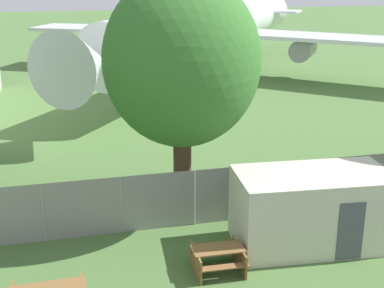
{
  "coord_description": "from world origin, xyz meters",
  "views": [
    {
      "loc": [
        -4.22,
        -7.05,
        8.55
      ],
      "look_at": [
        0.66,
        12.57,
        2.0
      ],
      "focal_mm": 50.0,
      "sensor_mm": 36.0,
      "label": 1
    }
  ],
  "objects_px": {
    "tree_behind_benches": "(182,62)",
    "airplane": "(212,28)",
    "portable_cabin": "(312,209)",
    "picnic_bench_open_grass": "(218,257)"
  },
  "relations": [
    {
      "from": "portable_cabin",
      "to": "picnic_bench_open_grass",
      "type": "height_order",
      "value": "portable_cabin"
    },
    {
      "from": "airplane",
      "to": "portable_cabin",
      "type": "height_order",
      "value": "airplane"
    },
    {
      "from": "portable_cabin",
      "to": "picnic_bench_open_grass",
      "type": "xyz_separation_m",
      "value": [
        -3.45,
        -0.91,
        -0.76
      ]
    },
    {
      "from": "airplane",
      "to": "portable_cabin",
      "type": "distance_m",
      "value": 29.19
    },
    {
      "from": "airplane",
      "to": "tree_behind_benches",
      "type": "relative_size",
      "value": 4.27
    },
    {
      "from": "tree_behind_benches",
      "to": "picnic_bench_open_grass",
      "type": "bearing_deg",
      "value": -88.7
    },
    {
      "from": "tree_behind_benches",
      "to": "airplane",
      "type": "bearing_deg",
      "value": 71.68
    },
    {
      "from": "airplane",
      "to": "portable_cabin",
      "type": "bearing_deg",
      "value": 25.96
    },
    {
      "from": "picnic_bench_open_grass",
      "to": "tree_behind_benches",
      "type": "height_order",
      "value": "tree_behind_benches"
    },
    {
      "from": "portable_cabin",
      "to": "picnic_bench_open_grass",
      "type": "distance_m",
      "value": 3.65
    }
  ]
}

